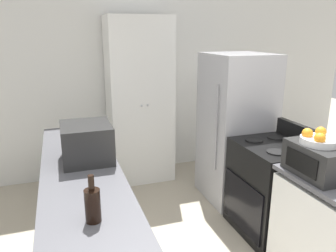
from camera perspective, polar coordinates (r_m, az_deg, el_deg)
The scene contains 10 objects.
wall_back at distance 4.59m, azimuth -5.98°, elevation 7.82°, with size 7.00×0.06×2.60m.
counter_left at distance 2.91m, azimuth -14.31°, elevation -15.56°, with size 0.60×2.42×0.92m.
counter_right at distance 2.93m, azimuth 26.51°, elevation -16.65°, with size 0.60×0.77×0.92m.
pantry_cabinet at distance 4.33m, azimuth -4.99°, elevation 4.32°, with size 0.81×0.56×2.15m.
stove at distance 3.43m, azimuth 17.66°, elevation -10.28°, with size 0.66×0.74×1.08m.
refrigerator at distance 3.91m, azimuth 11.67°, elevation -0.42°, with size 0.71×0.75×1.72m.
microwave at distance 2.77m, azimuth -13.93°, elevation -2.78°, with size 0.41×0.45×0.31m.
wine_bottle at distance 1.91m, azimuth -12.99°, elevation -13.15°, with size 0.09×0.09×0.28m.
toaster_oven at distance 2.66m, azimuth 24.54°, elevation -5.45°, with size 0.29×0.46×0.24m.
fruit_bowl at distance 2.63m, azimuth 24.73°, elevation -2.08°, with size 0.27×0.27×0.11m.
Camera 1 is at (-1.00, -1.18, 1.94)m, focal length 35.00 mm.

